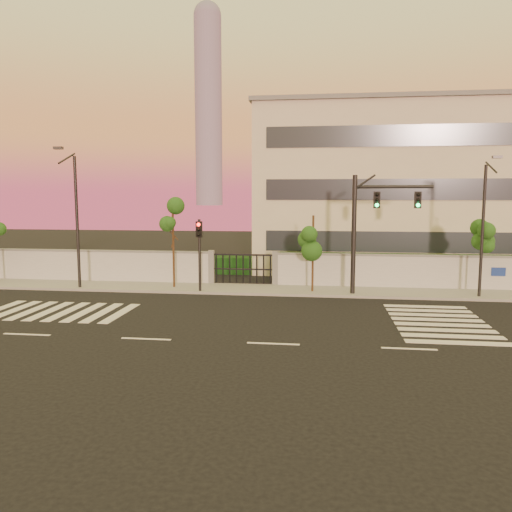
% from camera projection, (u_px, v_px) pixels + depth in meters
% --- Properties ---
extents(ground, '(120.00, 120.00, 0.00)m').
position_uv_depth(ground, '(273.00, 344.00, 18.87)').
color(ground, black).
rests_on(ground, ground).
extents(sidewalk, '(60.00, 3.00, 0.15)m').
position_uv_depth(sidewalk, '(290.00, 290.00, 29.20)').
color(sidewalk, gray).
rests_on(sidewalk, ground).
extents(perimeter_wall, '(60.00, 0.36, 2.20)m').
position_uv_depth(perimeter_wall, '(293.00, 270.00, 30.55)').
color(perimeter_wall, '#ADB0B5').
rests_on(perimeter_wall, ground).
extents(hedge_row, '(41.00, 4.25, 1.80)m').
position_uv_depth(hedge_row, '(311.00, 268.00, 33.14)').
color(hedge_row, black).
rests_on(hedge_row, ground).
extents(institutional_building, '(24.40, 12.40, 12.25)m').
position_uv_depth(institutional_building, '(415.00, 188.00, 38.65)').
color(institutional_building, beige).
rests_on(institutional_building, ground).
extents(distant_skyscraper, '(16.00, 16.00, 118.00)m').
position_uv_depth(distant_skyscraper, '(208.00, 100.00, 295.38)').
color(distant_skyscraper, slate).
rests_on(distant_skyscraper, ground).
extents(road_markings, '(57.00, 7.62, 0.02)m').
position_uv_depth(road_markings, '(246.00, 318.00, 22.77)').
color(road_markings, silver).
rests_on(road_markings, ground).
extents(street_tree_c, '(1.51, 1.20, 5.32)m').
position_uv_depth(street_tree_c, '(173.00, 224.00, 29.48)').
color(street_tree_c, '#382314').
rests_on(street_tree_c, ground).
extents(street_tree_d, '(1.55, 1.23, 4.48)m').
position_uv_depth(street_tree_d, '(313.00, 236.00, 28.21)').
color(street_tree_d, '#382314').
rests_on(street_tree_d, ground).
extents(street_tree_e, '(1.32, 1.05, 4.94)m').
position_uv_depth(street_tree_e, '(483.00, 231.00, 27.35)').
color(street_tree_e, '#382314').
rests_on(street_tree_e, ground).
extents(traffic_signal_main, '(4.24, 0.60, 6.71)m').
position_uv_depth(traffic_signal_main, '(370.00, 220.00, 27.33)').
color(traffic_signal_main, black).
rests_on(traffic_signal_main, ground).
extents(traffic_signal_secondary, '(0.33, 0.33, 4.26)m').
position_uv_depth(traffic_signal_secondary, '(199.00, 247.00, 28.31)').
color(traffic_signal_secondary, black).
rests_on(traffic_signal_secondary, ground).
extents(streetlight_west, '(0.49, 1.98, 8.24)m').
position_uv_depth(streetlight_west, '(75.00, 215.00, 29.14)').
color(streetlight_west, black).
rests_on(streetlight_west, ground).
extents(streetlight_east, '(0.45, 1.82, 7.55)m').
position_uv_depth(streetlight_east, '(484.00, 224.00, 26.49)').
color(streetlight_east, black).
rests_on(streetlight_east, ground).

